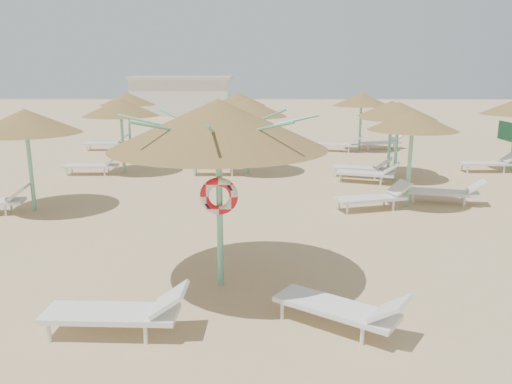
{
  "coord_description": "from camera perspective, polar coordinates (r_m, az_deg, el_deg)",
  "views": [
    {
      "loc": [
        0.64,
        -8.1,
        3.65
      ],
      "look_at": [
        0.56,
        1.61,
        1.3
      ],
      "focal_mm": 35.0,
      "sensor_mm": 36.0,
      "label": 1
    }
  ],
  "objects": [
    {
      "name": "ground",
      "position": [
        8.9,
        -3.77,
        -10.62
      ],
      "size": [
        120.0,
        120.0,
        0.0
      ],
      "primitive_type": "plane",
      "color": "tan",
      "rests_on": "ground"
    },
    {
      "name": "main_palapa",
      "position": [
        8.21,
        -4.35,
        7.69
      ],
      "size": [
        3.6,
        3.6,
        3.23
      ],
      "color": "#71C5A2",
      "rests_on": "ground"
    },
    {
      "name": "lounger_main_a",
      "position": [
        7.49,
        -15.24,
        -13.05
      ],
      "size": [
        2.05,
        0.67,
        0.74
      ],
      "rotation": [
        0.0,
        0.0,
        -0.03
      ],
      "color": "white",
      "rests_on": "ground"
    },
    {
      "name": "lounger_main_b",
      "position": [
        7.47,
        10.01,
        -12.92
      ],
      "size": [
        1.94,
        1.59,
        0.71
      ],
      "rotation": [
        0.0,
        0.0,
        -0.6
      ],
      "color": "white",
      "rests_on": "ground"
    },
    {
      "name": "palapa_field",
      "position": [
        18.35,
        4.21,
        9.35
      ],
      "size": [
        20.05,
        13.63,
        2.72
      ],
      "color": "#71C5A2",
      "rests_on": "ground"
    },
    {
      "name": "service_hut",
      "position": [
        43.65,
        -8.45,
        10.84
      ],
      "size": [
        8.4,
        4.4,
        3.25
      ],
      "color": "silver",
      "rests_on": "ground"
    }
  ]
}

